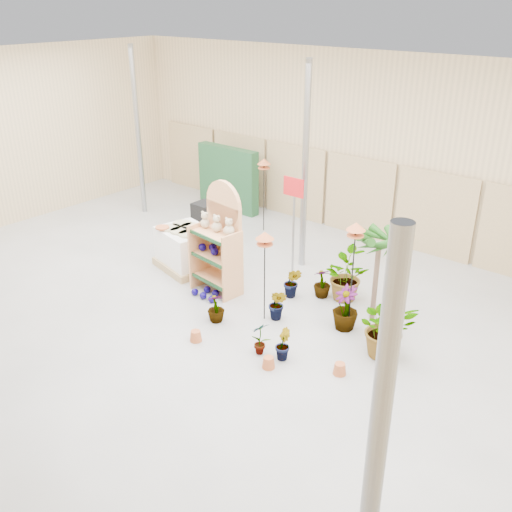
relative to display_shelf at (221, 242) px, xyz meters
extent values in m
cube|color=gray|center=(0.60, -1.47, -1.12)|extent=(15.00, 12.00, 0.10)
cube|color=white|center=(0.60, -1.47, 3.48)|extent=(15.00, 12.00, 0.10)
cube|color=tan|center=(0.60, 4.58, 1.18)|extent=(15.00, 0.10, 4.50)
cylinder|color=gray|center=(-4.90, 2.03, 1.18)|extent=(0.14, 0.14, 4.50)
cylinder|color=gray|center=(0.60, 2.03, 1.18)|extent=(0.14, 0.14, 4.50)
cube|color=tan|center=(-5.40, 4.45, -0.07)|extent=(1.90, 0.06, 2.00)
cube|color=tan|center=(-3.40, 4.45, -0.07)|extent=(1.90, 0.06, 2.00)
cube|color=tan|center=(-1.40, 4.45, -0.07)|extent=(1.90, 0.06, 2.00)
cube|color=tan|center=(0.60, 4.45, -0.07)|extent=(1.90, 0.06, 2.00)
cube|color=tan|center=(2.60, 4.45, -0.07)|extent=(1.90, 0.06, 2.00)
cube|color=tan|center=(0.00, 0.11, -0.14)|extent=(0.98, 0.20, 1.84)
cylinder|color=tan|center=(0.00, 0.11, 0.78)|extent=(0.98, 0.20, 0.98)
cube|color=tan|center=(0.00, -0.17, -0.74)|extent=(0.99, 0.65, 0.04)
cube|color=#0F3819|center=(0.00, -0.45, -0.74)|extent=(0.93, 0.14, 0.07)
cube|color=tan|center=(0.00, -0.17, -0.25)|extent=(0.99, 0.65, 0.04)
cube|color=#0F3819|center=(0.00, -0.45, -0.25)|extent=(0.93, 0.14, 0.07)
cube|color=tan|center=(0.00, -0.17, 0.24)|extent=(0.99, 0.65, 0.04)
cube|color=#0F3819|center=(0.00, -0.45, 0.24)|extent=(0.93, 0.14, 0.07)
cube|color=tan|center=(-0.47, -0.17, -0.36)|extent=(0.11, 0.54, 1.41)
cube|color=tan|center=(0.47, -0.17, -0.36)|extent=(0.11, 0.54, 1.41)
sphere|color=#C4AF8D|center=(-0.33, -0.11, 0.35)|extent=(0.20, 0.20, 0.20)
sphere|color=#C4AF8D|center=(-0.33, -0.11, 0.52)|extent=(0.15, 0.15, 0.15)
sphere|color=#C4AF8D|center=(0.00, -0.11, 0.36)|extent=(0.21, 0.21, 0.21)
sphere|color=#C4AF8D|center=(0.00, -0.11, 0.53)|extent=(0.15, 0.15, 0.15)
sphere|color=#C4AF8D|center=(0.33, -0.11, 0.36)|extent=(0.22, 0.22, 0.22)
sphere|color=#C4AF8D|center=(0.33, -0.11, 0.54)|extent=(0.15, 0.15, 0.15)
sphere|color=#0D0556|center=(-0.35, -0.20, -0.15)|extent=(0.16, 0.16, 0.16)
sphere|color=#0D0556|center=(-0.17, -0.07, -0.15)|extent=(0.16, 0.16, 0.16)
sphere|color=#0D0556|center=(0.00, -0.20, -0.15)|extent=(0.16, 0.16, 0.16)
sphere|color=#0D0556|center=(0.17, -0.07, -0.15)|extent=(0.16, 0.16, 0.16)
sphere|color=#0D0556|center=(0.35, -0.20, -0.15)|extent=(0.16, 0.16, 0.16)
sphere|color=#0D0556|center=(-0.22, -0.59, -0.99)|extent=(0.15, 0.15, 0.15)
sphere|color=#0D0556|center=(-0.10, -0.35, -0.99)|extent=(0.15, 0.15, 0.15)
sphere|color=#0D0556|center=(0.02, -0.59, -0.99)|extent=(0.15, 0.15, 0.15)
sphere|color=#0D0556|center=(0.14, -0.35, -0.99)|extent=(0.15, 0.15, 0.15)
sphere|color=#0D0556|center=(0.26, -0.59, -0.99)|extent=(0.15, 0.15, 0.15)
cube|color=tan|center=(-1.30, 0.23, -0.98)|extent=(1.51, 1.35, 0.16)
cube|color=white|center=(-1.30, 0.23, -0.52)|extent=(1.38, 1.22, 0.76)
cylinder|color=tan|center=(-1.57, 0.07, -0.12)|extent=(0.43, 0.43, 0.04)
cylinder|color=tan|center=(-1.30, 0.07, -0.12)|extent=(0.43, 0.43, 0.04)
cylinder|color=tan|center=(-1.03, 0.07, -0.12)|extent=(0.43, 0.43, 0.04)
cylinder|color=tan|center=(-1.57, 0.40, -0.12)|extent=(0.43, 0.43, 0.04)
cylinder|color=tan|center=(-1.30, 0.40, -0.12)|extent=(0.43, 0.43, 0.04)
cube|color=black|center=(-2.05, 1.61, -0.82)|extent=(0.50, 0.50, 0.50)
cube|color=black|center=(-2.05, 1.61, -0.32)|extent=(0.50, 0.50, 0.50)
cube|color=black|center=(-2.35, 1.61, -0.82)|extent=(0.50, 0.50, 0.50)
cube|color=#1B4727|center=(-3.20, 3.73, -0.17)|extent=(2.00, 0.30, 1.80)
cylinder|color=gray|center=(0.70, 1.53, 0.03)|extent=(0.05, 0.05, 2.20)
cube|color=red|center=(0.70, 1.49, 0.93)|extent=(0.50, 0.03, 0.40)
cylinder|color=black|center=(1.46, -0.39, -0.29)|extent=(0.02, 0.02, 1.55)
cylinder|color=#BD5D32|center=(1.46, -0.39, 0.48)|extent=(0.30, 0.30, 0.02)
cone|color=#BD5D32|center=(1.46, -0.39, 0.65)|extent=(0.34, 0.34, 0.14)
cylinder|color=black|center=(2.87, 0.32, -0.13)|extent=(0.02, 0.02, 1.87)
cylinder|color=#BD5D32|center=(2.87, 0.32, 0.80)|extent=(0.30, 0.30, 0.02)
cone|color=#BD5D32|center=(2.87, 0.32, 0.97)|extent=(0.34, 0.34, 0.14)
cylinder|color=black|center=(-1.38, 3.08, -0.23)|extent=(0.02, 0.02, 1.68)
cylinder|color=#BD5D32|center=(-1.38, 3.08, 0.61)|extent=(0.30, 0.30, 0.02)
cone|color=#BD5D32|center=(-1.38, 3.08, 0.78)|extent=(0.34, 0.34, 0.14)
cylinder|color=brown|center=(3.02, 0.95, -0.30)|extent=(0.10, 0.10, 1.54)
imported|color=#1A4B12|center=(1.67, -0.26, -0.74)|extent=(0.38, 0.32, 0.65)
imported|color=#1A4B12|center=(2.81, 0.28, -0.64)|extent=(0.63, 0.63, 0.86)
imported|color=#1A4B12|center=(3.45, 0.62, -0.69)|extent=(0.29, 0.42, 0.76)
imported|color=#1A4B12|center=(1.36, 0.64, -0.73)|extent=(0.44, 0.40, 0.67)
imported|color=#1A4B12|center=(2.17, 1.24, -0.55)|extent=(1.22, 1.18, 1.03)
imported|color=#1A4B12|center=(0.81, -1.04, -0.78)|extent=(0.45, 0.45, 0.58)
imported|color=#1A4B12|center=(2.12, -1.33, -0.75)|extent=(0.33, 0.39, 0.63)
imported|color=#1A4B12|center=(2.51, -1.21, -0.79)|extent=(0.38, 0.39, 0.56)
imported|color=#1A4B12|center=(3.78, -0.01, -0.53)|extent=(1.27, 1.27, 1.07)
imported|color=#1A4B12|center=(1.81, 1.04, -0.75)|extent=(0.49, 0.49, 0.63)
camera|label=1|loc=(7.33, -7.71, 4.56)|focal=40.00mm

